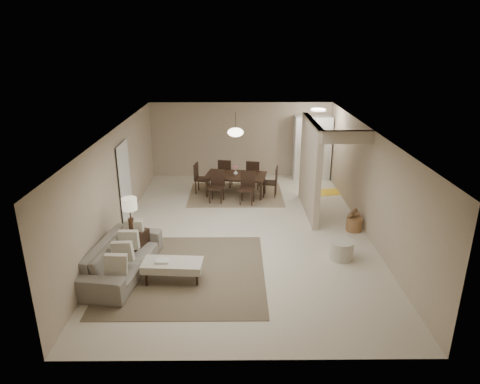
{
  "coord_description": "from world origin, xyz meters",
  "views": [
    {
      "loc": [
        -0.15,
        -9.6,
        4.52
      ],
      "look_at": [
        -0.07,
        -0.08,
        1.05
      ],
      "focal_mm": 32.0,
      "sensor_mm": 36.0,
      "label": 1
    }
  ],
  "objects_px": {
    "ottoman_bench": "(173,266)",
    "dining_table": "(236,185)",
    "round_pouf": "(341,250)",
    "wicker_basket": "(354,224)",
    "sofa": "(122,258)",
    "side_table": "(133,243)",
    "pantry_cabinet": "(312,148)"
  },
  "relations": [
    {
      "from": "pantry_cabinet",
      "to": "dining_table",
      "type": "distance_m",
      "value": 3.07
    },
    {
      "from": "ottoman_bench",
      "to": "side_table",
      "type": "distance_m",
      "value": 1.44
    },
    {
      "from": "ottoman_bench",
      "to": "wicker_basket",
      "type": "relative_size",
      "value": 3.03
    },
    {
      "from": "sofa",
      "to": "ottoman_bench",
      "type": "bearing_deg",
      "value": -97.28
    },
    {
      "from": "pantry_cabinet",
      "to": "dining_table",
      "type": "height_order",
      "value": "pantry_cabinet"
    },
    {
      "from": "pantry_cabinet",
      "to": "ottoman_bench",
      "type": "xyz_separation_m",
      "value": [
        -3.75,
        -6.43,
        -0.72
      ]
    },
    {
      "from": "sofa",
      "to": "side_table",
      "type": "xyz_separation_m",
      "value": [
        0.05,
        0.73,
        -0.05
      ]
    },
    {
      "from": "pantry_cabinet",
      "to": "ottoman_bench",
      "type": "bearing_deg",
      "value": -120.21
    },
    {
      "from": "pantry_cabinet",
      "to": "side_table",
      "type": "xyz_separation_m",
      "value": [
        -4.75,
        -5.4,
        -0.76
      ]
    },
    {
      "from": "ottoman_bench",
      "to": "dining_table",
      "type": "distance_m",
      "value": 5.0
    },
    {
      "from": "pantry_cabinet",
      "to": "wicker_basket",
      "type": "relative_size",
      "value": 5.35
    },
    {
      "from": "dining_table",
      "to": "wicker_basket",
      "type": "bearing_deg",
      "value": -31.38
    },
    {
      "from": "pantry_cabinet",
      "to": "side_table",
      "type": "height_order",
      "value": "pantry_cabinet"
    },
    {
      "from": "round_pouf",
      "to": "wicker_basket",
      "type": "relative_size",
      "value": 1.33
    },
    {
      "from": "round_pouf",
      "to": "dining_table",
      "type": "xyz_separation_m",
      "value": [
        -2.28,
        3.98,
        0.11
      ]
    },
    {
      "from": "side_table",
      "to": "ottoman_bench",
      "type": "bearing_deg",
      "value": -45.79
    },
    {
      "from": "sofa",
      "to": "round_pouf",
      "type": "height_order",
      "value": "sofa"
    },
    {
      "from": "pantry_cabinet",
      "to": "dining_table",
      "type": "xyz_separation_m",
      "value": [
        -2.52,
        -1.59,
        -0.74
      ]
    },
    {
      "from": "dining_table",
      "to": "side_table",
      "type": "bearing_deg",
      "value": -110.43
    },
    {
      "from": "sofa",
      "to": "side_table",
      "type": "bearing_deg",
      "value": 4.7
    },
    {
      "from": "sofa",
      "to": "ottoman_bench",
      "type": "distance_m",
      "value": 1.1
    },
    {
      "from": "sofa",
      "to": "ottoman_bench",
      "type": "relative_size",
      "value": 1.97
    },
    {
      "from": "pantry_cabinet",
      "to": "side_table",
      "type": "distance_m",
      "value": 7.23
    },
    {
      "from": "side_table",
      "to": "wicker_basket",
      "type": "height_order",
      "value": "side_table"
    },
    {
      "from": "round_pouf",
      "to": "wicker_basket",
      "type": "bearing_deg",
      "value": 65.5
    },
    {
      "from": "pantry_cabinet",
      "to": "round_pouf",
      "type": "height_order",
      "value": "pantry_cabinet"
    },
    {
      "from": "ottoman_bench",
      "to": "wicker_basket",
      "type": "xyz_separation_m",
      "value": [
        4.15,
        2.28,
        -0.17
      ]
    },
    {
      "from": "dining_table",
      "to": "ottoman_bench",
      "type": "bearing_deg",
      "value": -94.32
    },
    {
      "from": "sofa",
      "to": "ottoman_bench",
      "type": "xyz_separation_m",
      "value": [
        1.05,
        -0.3,
        -0.01
      ]
    },
    {
      "from": "wicker_basket",
      "to": "dining_table",
      "type": "distance_m",
      "value": 3.89
    },
    {
      "from": "wicker_basket",
      "to": "dining_table",
      "type": "bearing_deg",
      "value": 138.78
    },
    {
      "from": "pantry_cabinet",
      "to": "round_pouf",
      "type": "relative_size",
      "value": 4.02
    }
  ]
}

